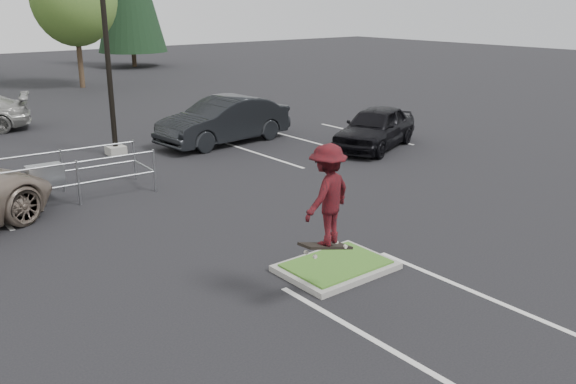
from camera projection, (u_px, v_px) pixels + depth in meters
ground at (336, 270)px, 12.33m from camera, size 120.00×120.00×0.00m
grass_median at (336, 266)px, 12.30m from camera, size 2.20×1.60×0.16m
stall_lines at (143, 208)px, 16.02m from camera, size 22.62×17.60×0.01m
light_pole at (105, 21)px, 20.22m from camera, size 0.70×0.60×10.12m
decid_c at (74, 0)px, 36.58m from camera, size 5.12×5.12×8.38m
cart_corral at (51, 174)px, 16.32m from camera, size 4.42×1.81×1.23m
skateboarder at (327, 196)px, 10.25m from camera, size 1.27×0.94×1.98m
car_r_charc at (224, 120)px, 23.06m from camera, size 5.43×2.34×1.74m
car_r_black at (376, 127)px, 22.33m from camera, size 4.83×3.31×1.53m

